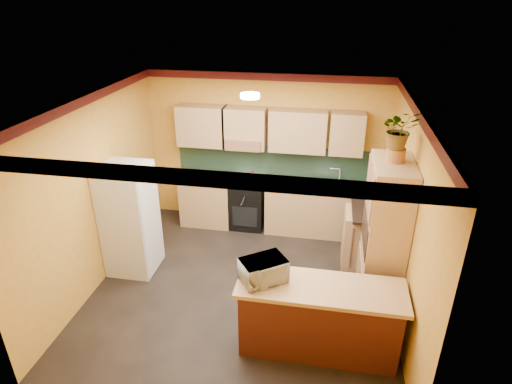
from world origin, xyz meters
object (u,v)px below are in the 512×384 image
stove (248,203)px  microwave (263,270)px  pantry (384,239)px  breakfast_bar (318,320)px  base_cabinets_back (282,206)px  fridge (130,219)px

stove → microwave: 2.96m
pantry → breakfast_bar: (-0.74, -0.95, -0.61)m
breakfast_bar → microwave: 0.91m
base_cabinets_back → fridge: 2.67m
pantry → microwave: pantry is taller
base_cabinets_back → microwave: microwave is taller
fridge → breakfast_bar: (2.86, -1.20, -0.41)m
breakfast_bar → fridge: bearing=157.3°
stove → pantry: bearing=-41.0°
pantry → microwave: 1.69m
microwave → pantry: bearing=-1.6°
fridge → breakfast_bar: bearing=-22.7°
stove → breakfast_bar: size_ratio=0.51×
stove → pantry: size_ratio=0.43×
pantry → microwave: size_ratio=4.21×
fridge → pantry: (3.60, -0.25, 0.20)m
base_cabinets_back → stove: 0.63m
breakfast_bar → microwave: microwave is taller
fridge → microwave: 2.51m
base_cabinets_back → stove: (-0.62, -0.00, 0.02)m
fridge → microwave: fridge is taller
fridge → microwave: (2.20, -1.20, 0.22)m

